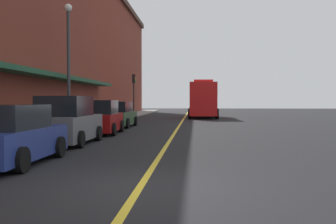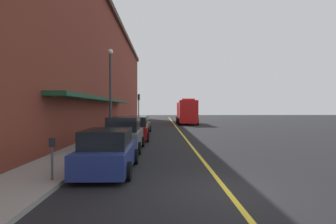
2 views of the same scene
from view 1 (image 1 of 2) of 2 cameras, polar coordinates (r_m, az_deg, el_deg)
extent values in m
plane|color=black|center=(33.23, 1.95, -1.37)|extent=(112.00, 112.00, 0.00)
cube|color=gray|center=(34.01, -8.55, -1.19)|extent=(2.40, 70.00, 0.15)
cube|color=gold|center=(33.23, 1.95, -1.36)|extent=(0.16, 70.00, 0.01)
cube|color=maroon|center=(35.20, -18.74, 9.88)|extent=(9.67, 64.00, 13.68)
cube|color=#19472D|center=(25.48, -14.38, 4.65)|extent=(1.20, 22.40, 0.24)
cube|color=navy|center=(11.90, -21.22, -4.08)|extent=(1.79, 4.38, 0.79)
cube|color=black|center=(11.65, -21.71, -0.65)|extent=(1.61, 2.41, 0.65)
cylinder|color=black|center=(13.53, -22.25, -4.49)|extent=(0.22, 0.64, 0.64)
cylinder|color=black|center=(12.84, -14.97, -4.75)|extent=(0.22, 0.64, 0.64)
cylinder|color=black|center=(10.33, -19.85, -6.33)|extent=(0.22, 0.64, 0.64)
cube|color=#595B60|center=(16.71, -13.92, -2.14)|extent=(1.83, 4.36, 0.95)
cube|color=black|center=(16.47, -14.17, 0.81)|extent=(1.64, 2.40, 0.78)
cylinder|color=black|center=(18.30, -15.34, -2.86)|extent=(0.22, 0.64, 0.64)
cylinder|color=black|center=(17.78, -9.74, -2.96)|extent=(0.22, 0.64, 0.64)
cylinder|color=black|center=(15.79, -18.61, -3.60)|extent=(0.22, 0.64, 0.64)
cylinder|color=black|center=(15.18, -12.18, -3.75)|extent=(0.22, 0.64, 0.64)
cube|color=maroon|center=(21.45, -9.51, -1.40)|extent=(1.95, 4.21, 0.87)
cube|color=black|center=(21.22, -9.63, 0.69)|extent=(1.71, 2.33, 0.71)
cylinder|color=black|center=(22.92, -11.12, -1.94)|extent=(0.24, 0.65, 0.64)
cylinder|color=black|center=(22.58, -6.56, -1.98)|extent=(0.24, 0.65, 0.64)
cylinder|color=black|center=(20.43, -12.77, -2.38)|extent=(0.24, 0.65, 0.64)
cylinder|color=black|center=(20.04, -7.66, -2.43)|extent=(0.24, 0.65, 0.64)
cube|color=#2D5133|center=(26.79, -7.15, -0.84)|extent=(1.99, 4.68, 0.82)
cube|color=black|center=(26.55, -7.26, 0.74)|extent=(1.75, 2.59, 0.67)
cylinder|color=black|center=(28.42, -8.39, -1.24)|extent=(0.24, 0.65, 0.64)
cylinder|color=black|center=(28.03, -4.62, -1.27)|extent=(0.24, 0.65, 0.64)
cylinder|color=black|center=(25.64, -9.91, -1.56)|extent=(0.24, 0.65, 0.64)
cylinder|color=black|center=(25.21, -5.74, -1.60)|extent=(0.24, 0.65, 0.64)
cube|color=red|center=(37.92, 4.97, 1.81)|extent=(2.53, 2.28, 3.12)
cube|color=red|center=(42.11, 4.91, 1.62)|extent=(2.56, 5.50, 2.87)
cube|color=red|center=(37.97, 4.97, 4.35)|extent=(1.76, 0.62, 0.24)
cylinder|color=black|center=(38.06, 6.87, -0.24)|extent=(0.31, 1.00, 1.00)
cylinder|color=black|center=(38.03, 3.05, -0.24)|extent=(0.31, 1.00, 1.00)
cylinder|color=black|center=(41.48, 6.67, -0.09)|extent=(0.31, 1.00, 1.00)
cylinder|color=black|center=(41.46, 3.16, -0.08)|extent=(0.31, 1.00, 1.00)
cylinder|color=black|center=(43.69, 6.55, 0.00)|extent=(0.31, 1.00, 1.00)
cylinder|color=black|center=(43.67, 3.22, 0.00)|extent=(0.31, 1.00, 1.00)
cylinder|color=#4C4C51|center=(24.61, -11.35, -0.87)|extent=(0.07, 0.07, 1.05)
cube|color=black|center=(24.59, -11.35, 0.68)|extent=(0.14, 0.18, 0.28)
cylinder|color=#33383D|center=(23.43, -13.74, 5.66)|extent=(0.18, 0.18, 6.50)
sphere|color=white|center=(23.93, -13.80, 13.97)|extent=(0.44, 0.44, 0.44)
cylinder|color=#232326|center=(42.46, -4.82, 1.78)|extent=(0.14, 0.14, 3.40)
cube|color=black|center=(42.52, -4.82, 4.67)|extent=(0.28, 0.36, 0.90)
sphere|color=red|center=(42.51, -4.61, 5.08)|extent=(0.16, 0.16, 0.16)
sphere|color=gold|center=(42.49, -4.61, 4.68)|extent=(0.16, 0.16, 0.16)
sphere|color=green|center=(42.48, -4.61, 4.27)|extent=(0.16, 0.16, 0.16)
camera|label=2|loc=(3.12, -81.70, 13.19)|focal=29.42mm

